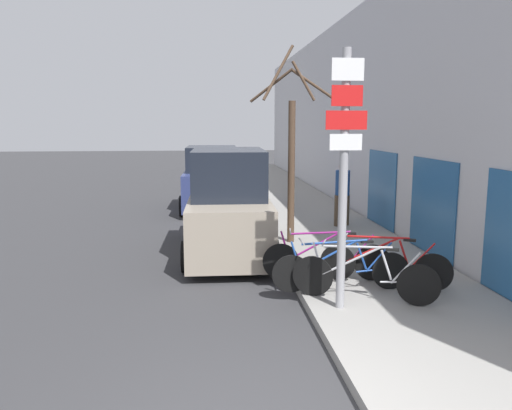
{
  "coord_description": "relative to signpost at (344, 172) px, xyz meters",
  "views": [
    {
      "loc": [
        -0.55,
        -4.11,
        2.9
      ],
      "look_at": [
        0.45,
        5.49,
        1.33
      ],
      "focal_mm": 35.0,
      "sensor_mm": 36.0,
      "label": 1
    }
  ],
  "objects": [
    {
      "name": "building_facade",
      "position": [
        2.89,
        10.99,
        1.02
      ],
      "size": [
        0.23,
        32.0,
        6.5
      ],
      "color": "#BCBCC1",
      "rests_on": "ground"
    },
    {
      "name": "bicycle_3",
      "position": [
        0.12,
        1.35,
        -1.68
      ],
      "size": [
        2.25,
        0.5,
        0.9
      ],
      "rotation": [
        0.0,
        0.0,
        1.42
      ],
      "color": "black",
      "rests_on": "sidewalk_curb"
    },
    {
      "name": "bicycle_0",
      "position": [
        0.45,
        0.25,
        -1.68
      ],
      "size": [
        2.12,
        0.91,
        0.9
      ],
      "rotation": [
        0.0,
        0.0,
        1.18
      ],
      "color": "black",
      "rests_on": "sidewalk_curb"
    },
    {
      "name": "parked_car_1",
      "position": [
        -1.76,
        9.9,
        -1.23
      ],
      "size": [
        2.12,
        4.22,
        2.15
      ],
      "rotation": [
        0.0,
        0.0,
        -0.03
      ],
      "color": "navy",
      "rests_on": "ground"
    },
    {
      "name": "parked_car_0",
      "position": [
        -1.49,
        3.94,
        -1.16
      ],
      "size": [
        2.02,
        4.61,
        2.35
      ],
      "rotation": [
        0.0,
        0.0,
        -0.03
      ],
      "color": "gray",
      "rests_on": "ground"
    },
    {
      "name": "pedestrian_near",
      "position": [
        1.7,
        6.03,
        -1.06
      ],
      "size": [
        0.44,
        0.39,
        1.74
      ],
      "rotation": [
        0.0,
        0.0,
        0.3
      ],
      "color": "#4C3D2D",
      "rests_on": "sidewalk_curb"
    },
    {
      "name": "bicycle_2",
      "position": [
        1.03,
        0.97,
        -1.69
      ],
      "size": [
        2.0,
        1.08,
        0.88
      ],
      "rotation": [
        0.0,
        0.0,
        1.08
      ],
      "color": "black",
      "rests_on": "sidewalk_curb"
    },
    {
      "name": "sidewalk_curb",
      "position": [
        1.14,
        11.07,
        -2.14
      ],
      "size": [
        3.2,
        32.0,
        0.15
      ],
      "color": "gray",
      "rests_on": "ground"
    },
    {
      "name": "bicycle_1",
      "position": [
        0.22,
        0.75,
        -1.69
      ],
      "size": [
        2.32,
        0.44,
        0.88
      ],
      "rotation": [
        0.0,
        0.0,
        1.56
      ],
      "color": "black",
      "rests_on": "sidewalk_curb"
    },
    {
      "name": "ground_plane",
      "position": [
        -1.46,
        8.27,
        -2.21
      ],
      "size": [
        80.0,
        80.0,
        0.0
      ],
      "primitive_type": "plane",
      "color": "#333335"
    },
    {
      "name": "street_tree",
      "position": [
        -0.02,
        4.31,
        -0.03
      ],
      "size": [
        1.97,
        0.89,
        4.49
      ],
      "color": "#4C3828",
      "rests_on": "sidewalk_curb"
    },
    {
      "name": "signpost",
      "position": [
        0.0,
        0.0,
        0.0
      ],
      "size": [
        0.6,
        0.15,
        3.81
      ],
      "color": "#939399",
      "rests_on": "sidewalk_curb"
    }
  ]
}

